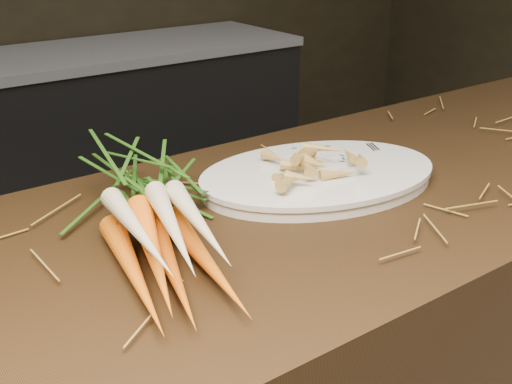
% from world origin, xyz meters
% --- Properties ---
extents(main_counter, '(2.40, 0.70, 0.90)m').
position_xyz_m(main_counter, '(0.00, 0.30, 0.45)').
color(main_counter, black).
rests_on(main_counter, ground).
extents(back_counter, '(1.82, 0.62, 0.84)m').
position_xyz_m(back_counter, '(0.30, 2.18, 0.42)').
color(back_counter, black).
rests_on(back_counter, ground).
extents(straw_bedding, '(1.40, 0.60, 0.02)m').
position_xyz_m(straw_bedding, '(0.00, 0.30, 0.91)').
color(straw_bedding, olive).
rests_on(straw_bedding, main_counter).
extents(root_veg_bunch, '(0.32, 0.59, 0.11)m').
position_xyz_m(root_veg_bunch, '(-0.39, 0.37, 0.95)').
color(root_veg_bunch, orange).
rests_on(root_veg_bunch, main_counter).
extents(serving_platter, '(0.52, 0.40, 0.02)m').
position_xyz_m(serving_platter, '(-0.04, 0.34, 0.91)').
color(serving_platter, white).
rests_on(serving_platter, main_counter).
extents(roasted_veg_heap, '(0.26, 0.21, 0.05)m').
position_xyz_m(roasted_veg_heap, '(-0.04, 0.34, 0.95)').
color(roasted_veg_heap, olive).
rests_on(roasted_veg_heap, serving_platter).
extents(serving_fork, '(0.09, 0.17, 0.00)m').
position_xyz_m(serving_fork, '(0.12, 0.29, 0.93)').
color(serving_fork, silver).
rests_on(serving_fork, serving_platter).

